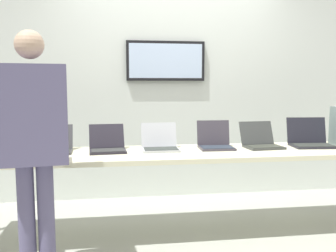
# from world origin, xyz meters

# --- Properties ---
(ground) EXTENTS (8.00, 8.00, 0.04)m
(ground) POSITION_xyz_m (0.00, 0.00, -0.02)
(ground) COLOR #9A9D93
(back_wall) EXTENTS (8.00, 0.11, 2.51)m
(back_wall) POSITION_xyz_m (-0.00, 1.13, 1.26)
(back_wall) COLOR silver
(back_wall) RESTS_ON ground
(workbench) EXTENTS (3.76, 0.70, 0.74)m
(workbench) POSITION_xyz_m (0.00, 0.00, 0.69)
(workbench) COLOR beige
(workbench) RESTS_ON ground
(laptop_station_1) EXTENTS (0.37, 0.34, 0.22)m
(laptop_station_1) POSITION_xyz_m (-1.19, 0.12, 0.79)
(laptop_station_1) COLOR #363639
(laptop_station_1) RESTS_ON workbench
(laptop_station_2) EXTENTS (0.33, 0.35, 0.22)m
(laptop_station_2) POSITION_xyz_m (-0.71, 0.10, 0.79)
(laptop_station_2) COLOR black
(laptop_station_2) RESTS_ON workbench
(laptop_station_3) EXTENTS (0.32, 0.30, 0.23)m
(laptop_station_3) POSITION_xyz_m (-0.25, 0.10, 0.79)
(laptop_station_3) COLOR #A9ADB4
(laptop_station_3) RESTS_ON workbench
(laptop_station_4) EXTENTS (0.31, 0.28, 0.25)m
(laptop_station_4) POSITION_xyz_m (0.26, 0.11, 0.79)
(laptop_station_4) COLOR #3A363F
(laptop_station_4) RESTS_ON workbench
(laptop_station_5) EXTENTS (0.35, 0.34, 0.23)m
(laptop_station_5) POSITION_xyz_m (0.69, 0.10, 0.79)
(laptop_station_5) COLOR #363838
(laptop_station_5) RESTS_ON workbench
(laptop_station_6) EXTENTS (0.40, 0.34, 0.26)m
(laptop_station_6) POSITION_xyz_m (1.17, 0.10, 0.80)
(laptop_station_6) COLOR black
(laptop_station_6) RESTS_ON workbench
(person) EXTENTS (0.49, 0.63, 1.65)m
(person) POSITION_xyz_m (-1.17, -0.62, 1.00)
(person) COLOR #555173
(person) RESTS_ON ground
(coffee_mug) EXTENTS (0.08, 0.08, 0.09)m
(coffee_mug) POSITION_xyz_m (-1.08, -0.25, 0.78)
(coffee_mug) COLOR white
(coffee_mug) RESTS_ON workbench
(paper_sheet) EXTENTS (0.23, 0.31, 0.00)m
(paper_sheet) POSITION_xyz_m (-1.51, -0.17, 0.74)
(paper_sheet) COLOR white
(paper_sheet) RESTS_ON workbench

